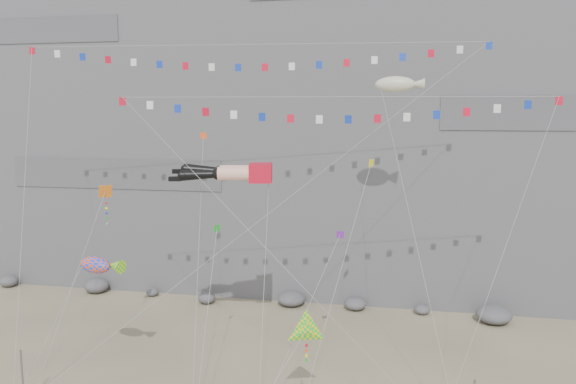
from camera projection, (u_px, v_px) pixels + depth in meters
name	position (u px, v px, depth m)	size (l,w,h in m)	color
cliff	(316.00, 50.00, 63.86)	(80.00, 28.00, 50.00)	slate
talus_boulders	(291.00, 299.00, 52.76)	(60.00, 3.00, 1.20)	slate
anchor_pole_left	(23.00, 379.00, 34.43)	(0.12, 0.12, 3.70)	slate
legs_kite	(233.00, 173.00, 38.98)	(9.21, 14.30, 19.21)	red
flag_banner_upper	(251.00, 45.00, 41.57)	(34.17, 15.27, 29.10)	red
flag_banner_lower	(334.00, 97.00, 36.85)	(28.49, 8.12, 21.63)	red
harlequin_kite	(105.00, 192.00, 41.10)	(2.62, 8.53, 14.42)	#F9301B
fish_windsock	(95.00, 265.00, 36.94)	(5.63, 4.97, 9.63)	#FB4C0C
delta_kite	(306.00, 331.00, 32.46)	(4.84, 6.77, 8.94)	yellow
blimp_windsock	(395.00, 85.00, 41.44)	(6.24, 13.42, 24.10)	beige
small_kite_a	(203.00, 142.00, 42.14)	(4.48, 14.63, 21.79)	#FE5015
small_kite_b	(339.00, 238.00, 38.21)	(4.54, 11.28, 14.97)	#6F1BA0
small_kite_c	(217.00, 232.00, 37.52)	(2.32, 10.86, 14.61)	green
small_kite_d	(370.00, 167.00, 38.81)	(4.18, 12.63, 19.12)	yellow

